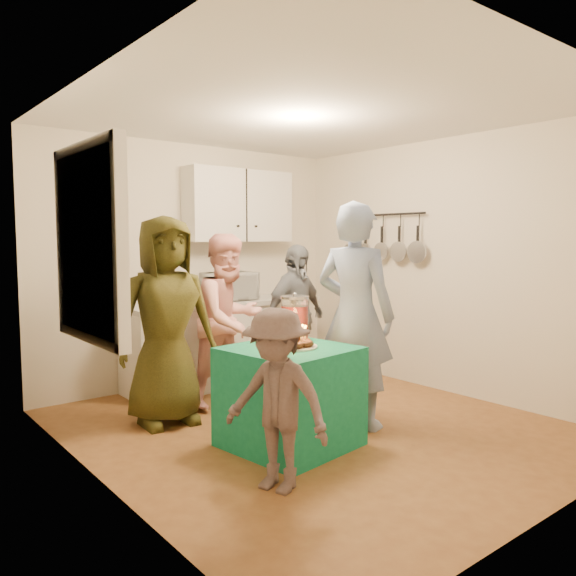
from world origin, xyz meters
TOP-DOWN VIEW (x-y plane):
  - floor at (0.00, 0.00)m, footprint 4.00×4.00m
  - ceiling at (0.00, 0.00)m, footprint 4.00×4.00m
  - back_wall at (0.00, 2.00)m, footprint 3.60×3.60m
  - left_wall at (-1.80, 0.00)m, footprint 4.00×4.00m
  - right_wall at (1.80, 0.00)m, footprint 4.00×4.00m
  - window_night at (-1.77, 0.30)m, footprint 0.04×1.00m
  - counter at (0.20, 1.70)m, footprint 2.20×0.58m
  - countertop at (0.20, 1.70)m, footprint 2.24×0.62m
  - upper_cabinet at (0.50, 1.85)m, footprint 1.30×0.30m
  - pot_rack at (1.72, 0.70)m, footprint 0.12×1.00m
  - microwave at (0.27, 1.70)m, footprint 0.58×0.41m
  - party_table at (-0.43, -0.21)m, footprint 0.95×0.95m
  - donut_cake at (-0.42, -0.22)m, footprint 0.38×0.38m
  - punch_jar at (-0.21, 0.01)m, footprint 0.22×0.22m
  - man_birthday at (0.29, -0.19)m, footprint 0.65×0.80m
  - woman_back_left at (-0.92, 0.87)m, footprint 0.93×0.66m
  - woman_back_center at (-0.20, 0.99)m, footprint 0.89×0.75m
  - woman_back_right at (0.66, 1.04)m, footprint 0.95×0.54m
  - child_near_left at (-0.98, -0.75)m, footprint 0.64×0.84m

SIDE VIEW (x-z plane):
  - floor at x=0.00m, z-range 0.00..0.00m
  - party_table at x=-0.43m, z-range 0.00..0.76m
  - counter at x=0.20m, z-range 0.00..0.86m
  - child_near_left at x=-0.98m, z-range 0.00..1.15m
  - woman_back_right at x=0.66m, z-range 0.00..1.52m
  - woman_back_center at x=-0.20m, z-range 0.00..1.63m
  - donut_cake at x=-0.42m, z-range 0.76..0.94m
  - countertop at x=0.20m, z-range 0.86..0.91m
  - woman_back_left at x=-0.92m, z-range 0.00..1.78m
  - punch_jar at x=-0.21m, z-range 0.76..1.10m
  - man_birthday at x=0.29m, z-range 0.00..1.89m
  - microwave at x=0.27m, z-range 0.91..1.21m
  - back_wall at x=0.00m, z-range 1.30..1.30m
  - left_wall at x=-1.80m, z-range 1.30..1.30m
  - right_wall at x=1.80m, z-range 1.30..1.30m
  - window_night at x=-1.77m, z-range 0.95..2.15m
  - pot_rack at x=1.72m, z-range 1.30..1.90m
  - upper_cabinet at x=0.50m, z-range 1.55..2.35m
  - ceiling at x=0.00m, z-range 2.60..2.60m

